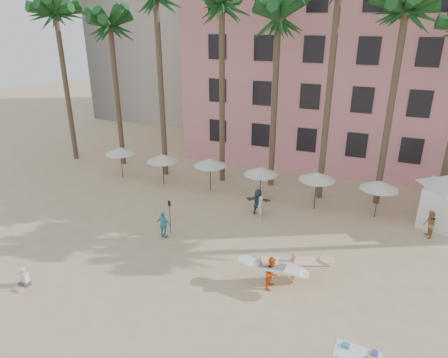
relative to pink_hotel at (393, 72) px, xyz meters
name	(u,v)px	position (x,y,z in m)	size (l,w,h in m)	color
ground	(202,309)	(-7.00, -26.00, -8.00)	(120.00, 120.00, 0.00)	#D1B789
pink_hotel	(393,72)	(0.00, 0.00, 0.00)	(35.00, 14.00, 16.00)	pink
palm_row	(299,9)	(-6.49, -11.00, 4.97)	(44.40, 5.40, 16.30)	brown
umbrella_row	(235,166)	(-10.00, -13.50, -5.67)	(22.50, 2.70, 2.73)	#332B23
beach_towel	(359,354)	(-0.06, -26.14, -7.97)	(1.87, 1.13, 0.14)	white
carrier_yellow	(294,265)	(-3.56, -22.37, -7.06)	(3.32, 2.24, 1.63)	tan
carrier_white	(272,271)	(-4.45, -23.24, -7.09)	(2.87, 0.87, 1.69)	#FF5E1A
beachgoers	(282,212)	(-5.57, -16.72, -7.12)	(15.82, 6.66, 1.81)	#AA7B46
paddle	(170,213)	(-11.67, -20.37, -6.59)	(0.18, 0.04, 2.23)	black
seated_man	(23,280)	(-15.92, -27.72, -7.66)	(0.43, 0.75, 0.98)	#3F3F4C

